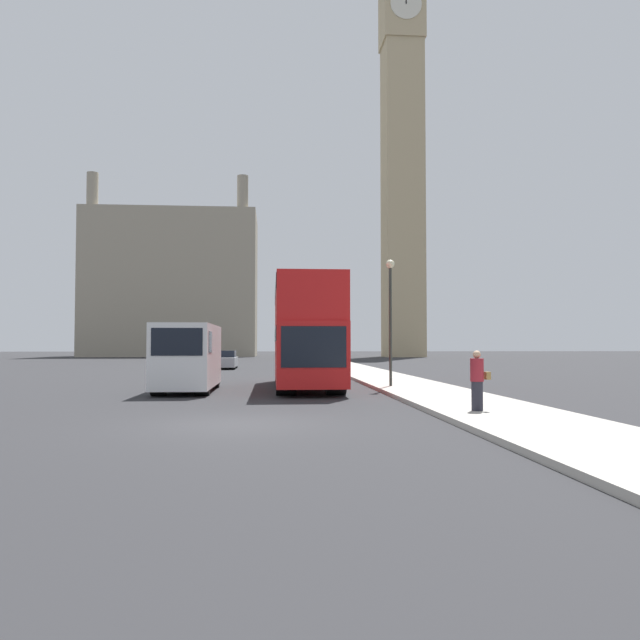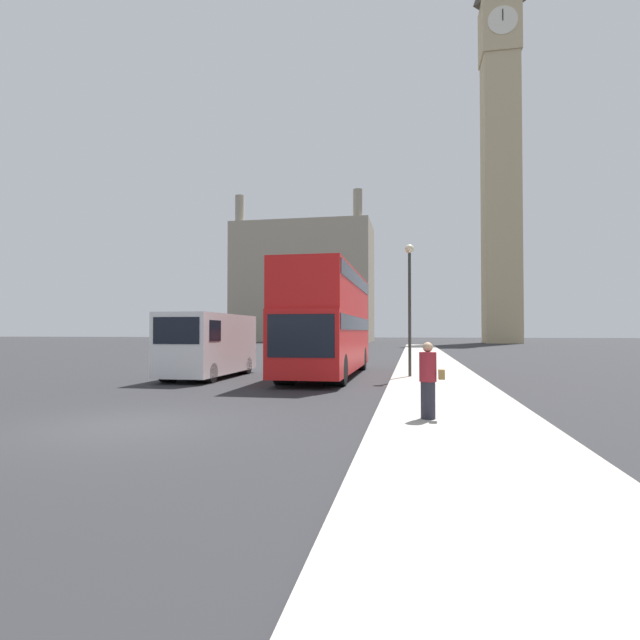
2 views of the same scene
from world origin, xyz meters
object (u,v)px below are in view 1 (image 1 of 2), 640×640
(red_double_decker_bus, at_px, (305,330))
(pedestrian, at_px, (477,381))
(clock_tower, at_px, (402,123))
(white_van, at_px, (188,356))
(parked_sedan, at_px, (225,360))
(street_lamp, at_px, (390,302))

(red_double_decker_bus, distance_m, pedestrian, 11.67)
(red_double_decker_bus, relative_size, pedestrian, 6.82)
(clock_tower, bearing_deg, red_double_decker_bus, -105.59)
(red_double_decker_bus, bearing_deg, white_van, -160.63)
(pedestrian, height_order, parked_sedan, pedestrian)
(white_van, relative_size, street_lamp, 1.15)
(red_double_decker_bus, distance_m, street_lamp, 3.86)
(red_double_decker_bus, bearing_deg, clock_tower, 74.41)
(pedestrian, bearing_deg, red_double_decker_bus, 109.97)
(street_lamp, xyz_separation_m, parked_sedan, (-8.58, 22.64, -3.03))
(pedestrian, bearing_deg, street_lamp, 92.51)
(white_van, height_order, street_lamp, street_lamp)
(red_double_decker_bus, bearing_deg, pedestrian, -70.03)
(parked_sedan, bearing_deg, street_lamp, -69.24)
(parked_sedan, bearing_deg, white_van, -89.33)
(white_van, bearing_deg, pedestrian, -46.41)
(pedestrian, relative_size, parked_sedan, 0.34)
(white_van, distance_m, street_lamp, 8.63)
(clock_tower, height_order, red_double_decker_bus, clock_tower)
(clock_tower, height_order, pedestrian, clock_tower)
(white_van, bearing_deg, red_double_decker_bus, 19.37)
(clock_tower, xyz_separation_m, parked_sedan, (-23.23, -43.53, -34.77))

